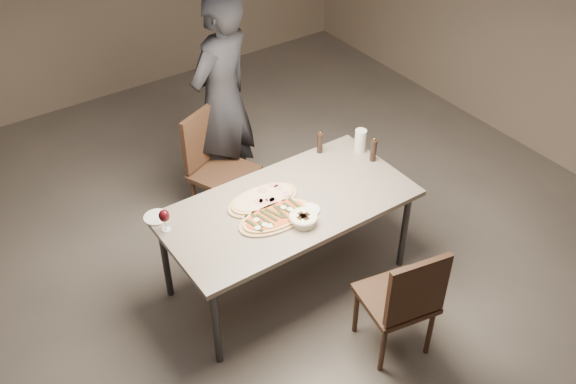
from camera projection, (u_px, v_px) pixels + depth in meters
room at (288, 124)px, 4.10m from camera, size 7.00×7.00×7.00m
dining_table at (288, 209)px, 4.54m from camera, size 1.80×0.90×0.75m
zucchini_pizza at (275, 217)px, 4.36m from camera, size 0.55×0.31×0.05m
ham_pizza at (263, 199)px, 4.51m from camera, size 0.55×0.30×0.04m
bread_basket at (303, 219)px, 4.31m from camera, size 0.20×0.20×0.07m
oil_dish at (309, 210)px, 4.43m from camera, size 0.14×0.14×0.02m
pepper_mill_left at (373, 150)px, 4.85m from camera, size 0.05×0.05×0.20m
pepper_mill_right at (320, 143)px, 4.94m from camera, size 0.05×0.05×0.19m
carafe at (360, 141)px, 4.96m from camera, size 0.09×0.09×0.19m
wine_glass at (164, 216)px, 4.21m from camera, size 0.08×0.08×0.17m
side_plate at (156, 217)px, 4.37m from camera, size 0.18×0.18×0.01m
chair_near at (404, 298)px, 4.10m from camera, size 0.52×0.52×0.94m
chair_far at (214, 161)px, 5.26m from camera, size 0.61×0.61×0.98m
diner at (222, 100)px, 5.26m from camera, size 0.81×0.68×1.88m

